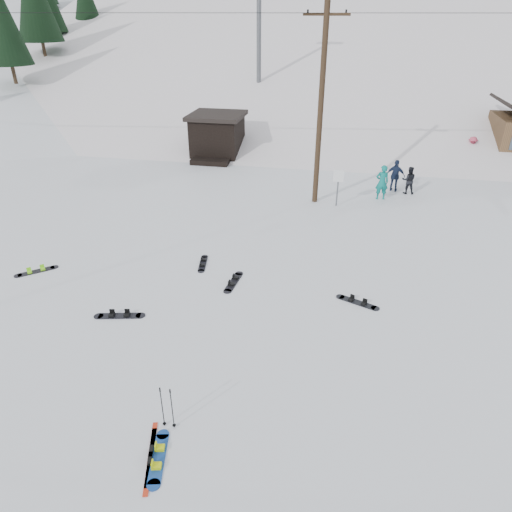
# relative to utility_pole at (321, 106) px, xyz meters

# --- Properties ---
(ground) EXTENTS (200.00, 200.00, 0.00)m
(ground) POSITION_rel_utility_pole_xyz_m (-2.00, -14.00, -4.68)
(ground) COLOR white
(ground) RESTS_ON ground
(ski_slope) EXTENTS (60.00, 85.24, 65.97)m
(ski_slope) POSITION_rel_utility_pole_xyz_m (-2.00, 41.00, -16.68)
(ski_slope) COLOR white
(ski_slope) RESTS_ON ground
(ridge_left) EXTENTS (47.54, 95.03, 58.38)m
(ridge_left) POSITION_rel_utility_pole_xyz_m (-38.00, 34.00, -15.68)
(ridge_left) COLOR white
(ridge_left) RESTS_ON ground
(treeline_left) EXTENTS (20.00, 64.00, 10.00)m
(treeline_left) POSITION_rel_utility_pole_xyz_m (-36.00, 26.00, -4.68)
(treeline_left) COLOR black
(treeline_left) RESTS_ON ground
(treeline_crest) EXTENTS (50.00, 6.00, 10.00)m
(treeline_crest) POSITION_rel_utility_pole_xyz_m (-2.00, 72.00, -4.68)
(treeline_crest) COLOR black
(treeline_crest) RESTS_ON ski_slope
(utility_pole) EXTENTS (2.00, 0.26, 9.00)m
(utility_pole) POSITION_rel_utility_pole_xyz_m (0.00, 0.00, 0.00)
(utility_pole) COLOR #3A2819
(utility_pole) RESTS_ON ground
(trail_sign) EXTENTS (0.50, 0.09, 1.85)m
(trail_sign) POSITION_rel_utility_pole_xyz_m (1.10, -0.42, -3.41)
(trail_sign) COLOR #595B60
(trail_sign) RESTS_ON ground
(lift_hut) EXTENTS (3.40, 4.10, 2.75)m
(lift_hut) POSITION_rel_utility_pole_xyz_m (-7.00, 6.94, -3.32)
(lift_hut) COLOR black
(lift_hut) RESTS_ON ground
(lift_tower_near) EXTENTS (2.20, 0.36, 8.00)m
(lift_tower_near) POSITION_rel_utility_pole_xyz_m (-6.00, 16.00, 3.18)
(lift_tower_near) COLOR #595B60
(lift_tower_near) RESTS_ON ski_slope
(hero_snowboard) EXTENTS (0.57, 1.51, 0.11)m
(hero_snowboard) POSITION_rel_utility_pole_xyz_m (-2.03, -15.82, -4.65)
(hero_snowboard) COLOR #18469D
(hero_snowboard) RESTS_ON ground
(hero_skis) EXTENTS (0.62, 1.81, 0.10)m
(hero_skis) POSITION_rel_utility_pole_xyz_m (-2.21, -15.82, -4.65)
(hero_skis) COLOR #B12812
(hero_skis) RESTS_ON ground
(ski_poles) EXTENTS (0.32, 0.09, 1.17)m
(ski_poles) POSITION_rel_utility_pole_xyz_m (-2.12, -14.94, -4.08)
(ski_poles) COLOR black
(ski_poles) RESTS_ON ground
(board_scatter_a) EXTENTS (1.59, 0.59, 0.11)m
(board_scatter_a) POSITION_rel_utility_pole_xyz_m (-5.23, -11.14, -4.65)
(board_scatter_a) COLOR black
(board_scatter_a) RESTS_ON ground
(board_scatter_b) EXTENTS (0.47, 1.38, 0.10)m
(board_scatter_b) POSITION_rel_utility_pole_xyz_m (-3.64, -7.37, -4.66)
(board_scatter_b) COLOR black
(board_scatter_b) RESTS_ON ground
(board_scatter_c) EXTENTS (1.23, 1.12, 0.11)m
(board_scatter_c) POSITION_rel_utility_pole_xyz_m (-9.52, -9.14, -4.65)
(board_scatter_c) COLOR black
(board_scatter_c) RESTS_ON ground
(board_scatter_d) EXTENTS (1.42, 0.75, 0.11)m
(board_scatter_d) POSITION_rel_utility_pole_xyz_m (2.17, -8.90, -4.65)
(board_scatter_d) COLOR black
(board_scatter_d) RESTS_ON ground
(board_scatter_f) EXTENTS (0.41, 1.54, 0.11)m
(board_scatter_f) POSITION_rel_utility_pole_xyz_m (-2.17, -8.45, -4.65)
(board_scatter_f) COLOR black
(board_scatter_f) RESTS_ON ground
(skier_teal) EXTENTS (0.71, 0.53, 1.78)m
(skier_teal) POSITION_rel_utility_pole_xyz_m (3.27, 0.99, -3.79)
(skier_teal) COLOR #0B756D
(skier_teal) RESTS_ON ground
(skier_dark) EXTENTS (0.71, 0.55, 1.44)m
(skier_dark) POSITION_rel_utility_pole_xyz_m (4.70, 2.11, -3.96)
(skier_dark) COLOR black
(skier_dark) RESTS_ON ground
(skier_pink) EXTENTS (1.18, 1.02, 1.59)m
(skier_pink) POSITION_rel_utility_pole_xyz_m (9.11, 8.86, -3.89)
(skier_pink) COLOR #C5455F
(skier_pink) RESTS_ON ground
(skier_navy) EXTENTS (1.06, 0.64, 1.68)m
(skier_navy) POSITION_rel_utility_pole_xyz_m (4.02, 2.36, -3.84)
(skier_navy) COLOR #1B2644
(skier_navy) RESTS_ON ground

